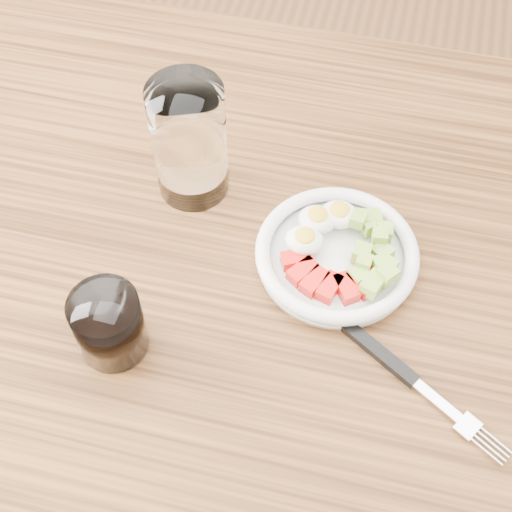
# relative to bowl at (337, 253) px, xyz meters

# --- Properties ---
(ground) EXTENTS (4.00, 4.00, 0.00)m
(ground) POSITION_rel_bowl_xyz_m (-0.08, -0.04, -0.79)
(ground) COLOR brown
(ground) RESTS_ON ground
(dining_table) EXTENTS (1.50, 0.90, 0.77)m
(dining_table) POSITION_rel_bowl_xyz_m (-0.08, -0.04, -0.12)
(dining_table) COLOR brown
(dining_table) RESTS_ON ground
(bowl) EXTENTS (0.19, 0.19, 0.05)m
(bowl) POSITION_rel_bowl_xyz_m (0.00, 0.00, 0.00)
(bowl) COLOR white
(bowl) RESTS_ON dining_table
(fork) EXTENTS (0.19, 0.13, 0.01)m
(fork) POSITION_rel_bowl_xyz_m (0.09, -0.12, -0.01)
(fork) COLOR black
(fork) RESTS_ON dining_table
(water_glass) EXTENTS (0.09, 0.09, 0.16)m
(water_glass) POSITION_rel_bowl_xyz_m (-0.19, 0.07, 0.06)
(water_glass) COLOR white
(water_glass) RESTS_ON dining_table
(coffee_glass) EXTENTS (0.07, 0.07, 0.08)m
(coffee_glass) POSITION_rel_bowl_xyz_m (-0.21, -0.16, 0.02)
(coffee_glass) COLOR white
(coffee_glass) RESTS_ON dining_table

